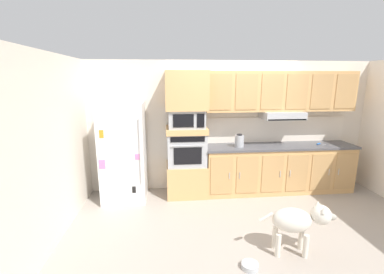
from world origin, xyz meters
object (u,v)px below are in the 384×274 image
(screwdriver, at_px, (319,144))
(built_in_oven, at_px, (186,148))
(dog, at_px, (299,221))
(microwave, at_px, (186,118))
(refrigerator, at_px, (124,152))
(electric_kettle, at_px, (239,141))
(dog_food_bowl, at_px, (250,266))

(screwdriver, bearing_deg, built_in_oven, 179.22)
(built_in_oven, relative_size, dog, 0.75)
(built_in_oven, height_order, microwave, microwave)
(dog, bearing_deg, refrigerator, 151.76)
(built_in_oven, relative_size, electric_kettle, 2.92)
(built_in_oven, distance_m, electric_kettle, 0.99)
(built_in_oven, relative_size, microwave, 1.09)
(refrigerator, relative_size, microwave, 2.73)
(refrigerator, bearing_deg, microwave, 3.42)
(microwave, xyz_separation_m, dog_food_bowl, (0.58, -2.09, -1.43))
(microwave, xyz_separation_m, dog, (1.24, -1.88, -1.01))
(dog_food_bowl, bearing_deg, screwdriver, 45.99)
(electric_kettle, relative_size, dog_food_bowl, 1.20)
(refrigerator, relative_size, dog_food_bowl, 8.80)
(dog, bearing_deg, electric_kettle, 107.13)
(screwdriver, bearing_deg, dog, -125.67)
(electric_kettle, distance_m, dog, 1.94)
(electric_kettle, bearing_deg, dog, -81.91)
(built_in_oven, bearing_deg, microwave, -0.77)
(refrigerator, relative_size, screwdriver, 10.60)
(refrigerator, relative_size, electric_kettle, 7.33)
(electric_kettle, bearing_deg, screwdriver, 0.45)
(microwave, height_order, dog, microwave)
(microwave, height_order, screwdriver, microwave)
(refrigerator, xyz_separation_m, built_in_oven, (1.13, 0.07, 0.02))
(dog_food_bowl, bearing_deg, refrigerator, 130.17)
(refrigerator, relative_size, dog, 1.89)
(electric_kettle, relative_size, dog, 0.26)
(refrigerator, xyz_separation_m, dog, (2.37, -1.81, -0.43))
(refrigerator, height_order, built_in_oven, refrigerator)
(built_in_oven, distance_m, microwave, 0.56)
(screwdriver, bearing_deg, dog_food_bowl, -134.01)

